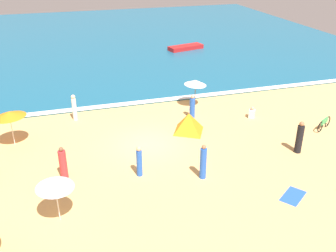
{
  "coord_description": "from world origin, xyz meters",
  "views": [
    {
      "loc": [
        -4.62,
        -19.47,
        10.85
      ],
      "look_at": [
        1.34,
        0.42,
        0.8
      ],
      "focal_mm": 40.67,
      "sensor_mm": 36.0,
      "label": 1
    }
  ],
  "objects_px": {
    "small_boat_0": "(186,47)",
    "parked_bicycle": "(324,123)",
    "beachgoer_2": "(139,161)",
    "beachgoer_1": "(252,113)",
    "beachgoer_3": "(203,162)",
    "beachgoer_7": "(299,138)",
    "beach_tent": "(189,122)",
    "beachgoer_6": "(63,164)",
    "beach_umbrella_2": "(9,114)",
    "beach_umbrella_4": "(55,184)",
    "beach_umbrella_7": "(195,82)",
    "beachgoer_8": "(192,107)",
    "beachgoer_0": "(74,108)"
  },
  "relations": [
    {
      "from": "beachgoer_1",
      "to": "beachgoer_3",
      "type": "distance_m",
      "value": 8.42
    },
    {
      "from": "beachgoer_1",
      "to": "beachgoer_2",
      "type": "relative_size",
      "value": 0.48
    },
    {
      "from": "beachgoer_6",
      "to": "beachgoer_8",
      "type": "distance_m",
      "value": 10.15
    },
    {
      "from": "beachgoer_1",
      "to": "beachgoer_3",
      "type": "relative_size",
      "value": 0.43
    },
    {
      "from": "beachgoer_2",
      "to": "beachgoer_7",
      "type": "height_order",
      "value": "beachgoer_7"
    },
    {
      "from": "parked_bicycle",
      "to": "beachgoer_6",
      "type": "bearing_deg",
      "value": -176.5
    },
    {
      "from": "beach_umbrella_2",
      "to": "beachgoer_6",
      "type": "height_order",
      "value": "beach_umbrella_2"
    },
    {
      "from": "beach_umbrella_4",
      "to": "beach_tent",
      "type": "height_order",
      "value": "beach_umbrella_4"
    },
    {
      "from": "beach_umbrella_2",
      "to": "beachgoer_8",
      "type": "xyz_separation_m",
      "value": [
        11.42,
        0.69,
        -1.2
      ]
    },
    {
      "from": "beach_umbrella_7",
      "to": "beachgoer_6",
      "type": "bearing_deg",
      "value": -144.54
    },
    {
      "from": "beachgoer_0",
      "to": "beachgoer_8",
      "type": "relative_size",
      "value": 1.1
    },
    {
      "from": "beachgoer_8",
      "to": "small_boat_0",
      "type": "bearing_deg",
      "value": 72.33
    },
    {
      "from": "parked_bicycle",
      "to": "beachgoer_2",
      "type": "height_order",
      "value": "beachgoer_2"
    },
    {
      "from": "beach_umbrella_7",
      "to": "small_boat_0",
      "type": "xyz_separation_m",
      "value": [
        4.63,
        15.44,
        -1.54
      ]
    },
    {
      "from": "small_boat_0",
      "to": "parked_bicycle",
      "type": "bearing_deg",
      "value": -84.55
    },
    {
      "from": "beachgoer_2",
      "to": "beachgoer_3",
      "type": "distance_m",
      "value": 3.23
    },
    {
      "from": "beach_umbrella_2",
      "to": "beachgoer_8",
      "type": "relative_size",
      "value": 1.53
    },
    {
      "from": "beach_umbrella_2",
      "to": "beachgoer_3",
      "type": "relative_size",
      "value": 1.33
    },
    {
      "from": "parked_bicycle",
      "to": "small_boat_0",
      "type": "xyz_separation_m",
      "value": [
        -2.03,
        21.29,
        -0.06
      ]
    },
    {
      "from": "beachgoer_3",
      "to": "beach_umbrella_7",
      "type": "bearing_deg",
      "value": 72.15
    },
    {
      "from": "beach_tent",
      "to": "beachgoer_8",
      "type": "distance_m",
      "value": 2.2
    },
    {
      "from": "parked_bicycle",
      "to": "beachgoer_7",
      "type": "height_order",
      "value": "beachgoer_7"
    },
    {
      "from": "beachgoer_2",
      "to": "beachgoer_7",
      "type": "bearing_deg",
      "value": -1.47
    },
    {
      "from": "small_boat_0",
      "to": "beach_umbrella_2",
      "type": "bearing_deg",
      "value": -133.39
    },
    {
      "from": "parked_bicycle",
      "to": "beachgoer_2",
      "type": "xyz_separation_m",
      "value": [
        -12.55,
        -1.9,
        0.45
      ]
    },
    {
      "from": "beach_umbrella_7",
      "to": "beachgoer_7",
      "type": "xyz_separation_m",
      "value": [
        3.31,
        -7.98,
        -0.95
      ]
    },
    {
      "from": "beach_umbrella_2",
      "to": "beachgoer_7",
      "type": "relative_size",
      "value": 1.31
    },
    {
      "from": "beachgoer_3",
      "to": "beachgoer_7",
      "type": "height_order",
      "value": "beachgoer_7"
    },
    {
      "from": "beach_umbrella_7",
      "to": "small_boat_0",
      "type": "distance_m",
      "value": 16.2
    },
    {
      "from": "beach_umbrella_4",
      "to": "beach_umbrella_7",
      "type": "bearing_deg",
      "value": 45.55
    },
    {
      "from": "beach_tent",
      "to": "parked_bicycle",
      "type": "bearing_deg",
      "value": -14.18
    },
    {
      "from": "parked_bicycle",
      "to": "beach_umbrella_4",
      "type": "bearing_deg",
      "value": -165.43
    },
    {
      "from": "beach_umbrella_4",
      "to": "beachgoer_1",
      "type": "bearing_deg",
      "value": 29.01
    },
    {
      "from": "beach_tent",
      "to": "small_boat_0",
      "type": "bearing_deg",
      "value": 71.45
    },
    {
      "from": "beachgoer_7",
      "to": "beachgoer_8",
      "type": "relative_size",
      "value": 1.16
    },
    {
      "from": "beachgoer_3",
      "to": "beach_umbrella_4",
      "type": "bearing_deg",
      "value": -169.75
    },
    {
      "from": "parked_bicycle",
      "to": "beachgoer_3",
      "type": "relative_size",
      "value": 0.85
    },
    {
      "from": "beach_tent",
      "to": "beachgoer_6",
      "type": "distance_m",
      "value": 8.42
    },
    {
      "from": "beachgoer_3",
      "to": "beachgoer_6",
      "type": "distance_m",
      "value": 7.05
    },
    {
      "from": "parked_bicycle",
      "to": "beachgoer_6",
      "type": "height_order",
      "value": "beachgoer_6"
    },
    {
      "from": "beachgoer_8",
      "to": "beachgoer_0",
      "type": "bearing_deg",
      "value": 166.52
    },
    {
      "from": "beach_umbrella_2",
      "to": "beachgoer_3",
      "type": "height_order",
      "value": "beach_umbrella_2"
    },
    {
      "from": "beachgoer_1",
      "to": "beachgoer_3",
      "type": "height_order",
      "value": "beachgoer_3"
    },
    {
      "from": "beach_umbrella_2",
      "to": "beachgoer_6",
      "type": "bearing_deg",
      "value": -58.96
    },
    {
      "from": "beach_tent",
      "to": "beachgoer_3",
      "type": "distance_m",
      "value": 5.29
    },
    {
      "from": "beach_umbrella_4",
      "to": "beachgoer_8",
      "type": "distance_m",
      "value": 12.48
    },
    {
      "from": "beach_umbrella_7",
      "to": "beachgoer_7",
      "type": "relative_size",
      "value": 1.09
    },
    {
      "from": "parked_bicycle",
      "to": "beachgoer_1",
      "type": "bearing_deg",
      "value": 141.02
    },
    {
      "from": "beachgoer_7",
      "to": "beach_tent",
      "type": "bearing_deg",
      "value": 140.06
    },
    {
      "from": "parked_bicycle",
      "to": "beachgoer_1",
      "type": "distance_m",
      "value": 4.62
    }
  ]
}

